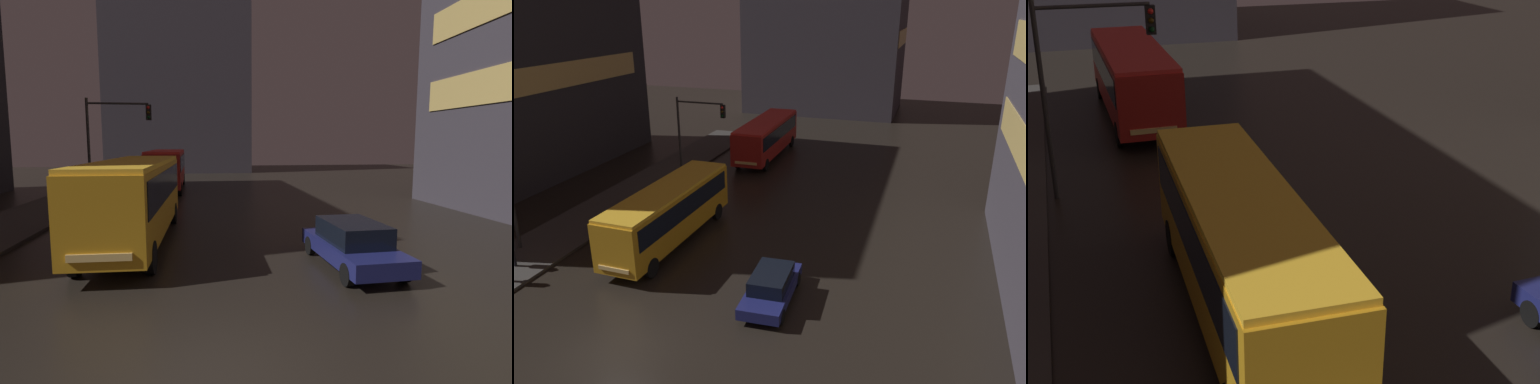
% 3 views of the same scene
% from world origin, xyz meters
% --- Properties ---
extents(ground_plane, '(120.00, 120.00, 0.00)m').
position_xyz_m(ground_plane, '(0.00, 0.00, 0.00)').
color(ground_plane, black).
extents(sidewalk_left, '(4.00, 48.00, 0.15)m').
position_xyz_m(sidewalk_left, '(-9.00, 10.00, 0.07)').
color(sidewalk_left, '#3D3A38').
rests_on(sidewalk_left, ground).
extents(building_far_backdrop, '(18.07, 12.00, 23.39)m').
position_xyz_m(building_far_backdrop, '(-2.97, 49.75, 11.70)').
color(building_far_backdrop, '#423D47').
rests_on(building_far_backdrop, ground).
extents(bus_near, '(2.59, 10.37, 3.22)m').
position_xyz_m(bus_near, '(-2.66, 9.26, 1.98)').
color(bus_near, orange).
rests_on(bus_near, ground).
extents(bus_far, '(2.80, 10.73, 3.22)m').
position_xyz_m(bus_far, '(-3.03, 26.90, 1.99)').
color(bus_far, '#AD1E19').
rests_on(bus_far, ground).
extents(car_taxi, '(2.10, 4.64, 1.45)m').
position_xyz_m(car_taxi, '(4.52, 5.38, 0.74)').
color(car_taxi, navy).
rests_on(car_taxi, ground).
extents(traffic_light_main, '(3.70, 0.35, 6.43)m').
position_xyz_m(traffic_light_main, '(-5.42, 18.16, 4.37)').
color(traffic_light_main, '#2D2D2D').
rests_on(traffic_light_main, ground).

